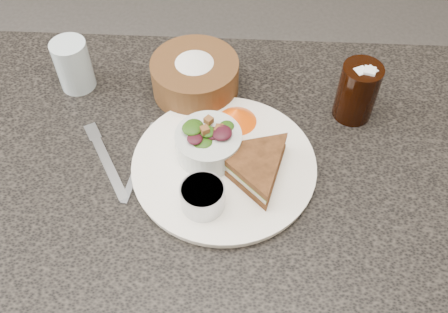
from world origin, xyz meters
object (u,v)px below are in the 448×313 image
salad_bowl (208,141)px  dinner_plate (224,165)px  sandwich (254,165)px  water_glass (73,65)px  dressing_ramekin (203,197)px  cola_glass (358,89)px  dining_table (210,273)px  bread_basket (195,72)px

salad_bowl → dinner_plate: bearing=-37.6°
sandwich → water_glass: bearing=-166.7°
dressing_ramekin → water_glass: 0.37m
dressing_ramekin → cola_glass: (0.25, 0.22, 0.03)m
cola_glass → water_glass: bearing=174.6°
dining_table → water_glass: water_glass is taller
sandwich → dressing_ramekin: bearing=-95.9°
dressing_ramekin → bread_basket: bearing=97.5°
dinner_plate → bread_basket: bread_basket is taller
sandwich → cola_glass: 0.23m
salad_bowl → bread_basket: 0.17m
salad_bowl → cola_glass: 0.28m
dinner_plate → salad_bowl: 0.05m
bread_basket → cola_glass: cola_glass is taller
sandwich → water_glass: 0.39m
dinner_plate → salad_bowl: salad_bowl is taller
dressing_ramekin → cola_glass: cola_glass is taller
sandwich → dressing_ramekin: size_ratio=2.22×
dinner_plate → cola_glass: 0.27m
sandwich → salad_bowl: size_ratio=1.40×
water_glass → salad_bowl: bearing=-32.2°
water_glass → dressing_ramekin: bearing=-45.8°
dinner_plate → bread_basket: 0.20m
dinner_plate → dressing_ramekin: dressing_ramekin is taller
dressing_ramekin → water_glass: water_glass is taller
water_glass → dinner_plate: bearing=-32.7°
bread_basket → dressing_ramekin: bearing=-82.5°
bread_basket → salad_bowl: bearing=-77.3°
bread_basket → cola_glass: size_ratio=1.34×
salad_bowl → sandwich: bearing=-27.2°
sandwich → dressing_ramekin: same height
bread_basket → dining_table: bearing=-80.4°
sandwich → bread_basket: bread_basket is taller
water_glass → bread_basket: bearing=-0.5°
dinner_plate → dressing_ramekin: bearing=-108.9°
dressing_ramekin → dining_table: bearing=91.4°
salad_bowl → cola_glass: bearing=24.8°
bread_basket → water_glass: bearing=179.5°
sandwich → dressing_ramekin: (-0.08, -0.06, 0.00)m
sandwich → dining_table: bearing=-139.0°
dinner_plate → dressing_ramekin: 0.09m
dining_table → cola_glass: (0.25, 0.15, 0.43)m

